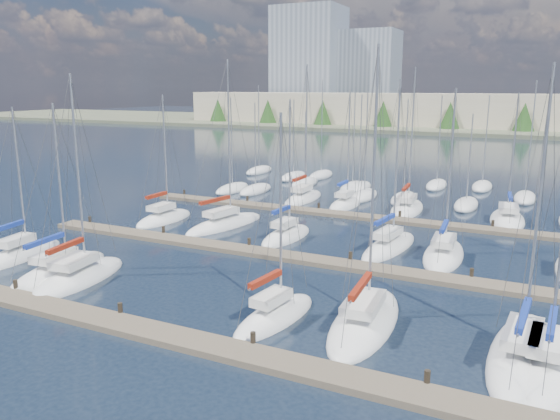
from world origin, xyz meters
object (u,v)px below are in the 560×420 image
at_px(sailboat_b, 60,271).
at_px(sailboat_g, 548,363).
at_px(sailboat_d, 275,316).
at_px(sailboat_o, 345,204).
at_px(sailboat_q, 507,220).
at_px(sailboat_c, 79,277).
at_px(sailboat_a, 21,255).
at_px(sailboat_h, 164,219).
at_px(sailboat_e, 365,321).
at_px(sailboat_k, 389,247).
at_px(sailboat_p, 407,209).
at_px(sailboat_f, 522,353).
at_px(sailboat_i, 225,224).
at_px(sailboat_l, 444,255).
at_px(sailboat_j, 286,236).
at_px(sailboat_n, 303,198).

relative_size(sailboat_b, sailboat_g, 0.84).
relative_size(sailboat_d, sailboat_o, 0.93).
bearing_deg(sailboat_q, sailboat_c, -134.88).
relative_size(sailboat_q, sailboat_a, 1.07).
xyz_separation_m(sailboat_q, sailboat_b, (-25.43, -28.01, 0.00)).
height_order(sailboat_h, sailboat_c, sailboat_c).
xyz_separation_m(sailboat_e, sailboat_k, (-2.36, 13.70, 0.01)).
height_order(sailboat_p, sailboat_c, sailboat_p).
xyz_separation_m(sailboat_f, sailboat_g, (1.07, -0.49, 0.00)).
bearing_deg(sailboat_i, sailboat_k, 9.16).
bearing_deg(sailboat_q, sailboat_l, -109.55).
bearing_deg(sailboat_f, sailboat_j, 147.34).
xyz_separation_m(sailboat_k, sailboat_a, (-23.27, -13.58, -0.01)).
distance_m(sailboat_q, sailboat_l, 13.81).
relative_size(sailboat_p, sailboat_o, 1.17).
xyz_separation_m(sailboat_q, sailboat_e, (-5.05, -26.85, 0.01)).
height_order(sailboat_j, sailboat_n, sailboat_n).
bearing_deg(sailboat_i, sailboat_h, -161.83).
bearing_deg(sailboat_q, sailboat_i, -155.73).
distance_m(sailboat_q, sailboat_p, 9.26).
relative_size(sailboat_q, sailboat_o, 0.98).
bearing_deg(sailboat_n, sailboat_b, -100.59).
xyz_separation_m(sailboat_h, sailboat_e, (23.19, -13.45, 0.00)).
distance_m(sailboat_q, sailboat_a, 40.70).
relative_size(sailboat_e, sailboat_n, 0.98).
bearing_deg(sailboat_c, sailboat_a, 160.21).
relative_size(sailboat_h, sailboat_b, 1.03).
distance_m(sailboat_h, sailboat_f, 33.56).
height_order(sailboat_k, sailboat_n, sailboat_n).
height_order(sailboat_n, sailboat_i, sailboat_i).
relative_size(sailboat_j, sailboat_d, 1.02).
distance_m(sailboat_j, sailboat_f, 22.41).
relative_size(sailboat_a, sailboat_o, 0.92).
height_order(sailboat_h, sailboat_e, sailboat_e).
distance_m(sailboat_f, sailboat_d, 11.93).
bearing_deg(sailboat_h, sailboat_k, 1.80).
relative_size(sailboat_q, sailboat_p, 0.84).
relative_size(sailboat_q, sailboat_d, 1.06).
bearing_deg(sailboat_n, sailboat_a, -111.23).
height_order(sailboat_f, sailboat_i, sailboat_i).
bearing_deg(sailboat_p, sailboat_j, -117.90).
bearing_deg(sailboat_c, sailboat_o, 66.76).
height_order(sailboat_p, sailboat_o, sailboat_p).
bearing_deg(sailboat_a, sailboat_q, 31.87).
height_order(sailboat_l, sailboat_i, sailboat_i).
height_order(sailboat_q, sailboat_n, sailboat_n).
distance_m(sailboat_p, sailboat_k, 13.74).
bearing_deg(sailboat_p, sailboat_l, -70.72).
bearing_deg(sailboat_c, sailboat_f, -4.60).
bearing_deg(sailboat_l, sailboat_f, -70.69).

